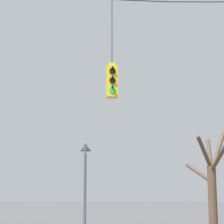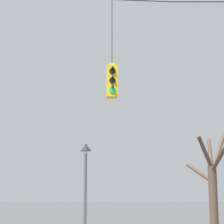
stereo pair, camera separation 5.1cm
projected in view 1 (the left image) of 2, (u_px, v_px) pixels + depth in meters
The scene contains 3 objects.
traffic_light_near_left_pole at pixel (112, 81), 14.18m from camera, with size 0.34×0.58×3.39m.
street_lamp at pixel (85, 170), 17.71m from camera, with size 0.45×0.78×4.12m.
bare_tree at pixel (213, 179), 22.37m from camera, with size 2.76×4.26×6.22m.
Camera 1 is at (-2.40, -13.25, 2.11)m, focal length 70.00 mm.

